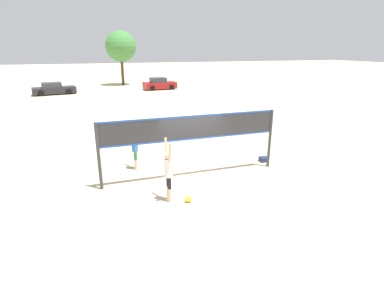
{
  "coord_description": "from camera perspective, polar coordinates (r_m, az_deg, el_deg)",
  "views": [
    {
      "loc": [
        -3.55,
        -10.66,
        5.01
      ],
      "look_at": [
        0.0,
        0.0,
        1.4
      ],
      "focal_mm": 28.0,
      "sensor_mm": 36.0,
      "label": 1
    }
  ],
  "objects": [
    {
      "name": "parked_car_mid",
      "position": [
        37.77,
        -24.86,
        9.48
      ],
      "size": [
        4.8,
        2.57,
        1.34
      ],
      "rotation": [
        0.0,
        0.0,
        0.17
      ],
      "color": "#232328",
      "rests_on": "ground_plane"
    },
    {
      "name": "player_spiker",
      "position": [
        10.04,
        -4.51,
        -4.85
      ],
      "size": [
        0.28,
        0.71,
        2.18
      ],
      "rotation": [
        0.0,
        0.0,
        1.57
      ],
      "color": "beige",
      "rests_on": "ground_plane"
    },
    {
      "name": "player_blocker",
      "position": [
        12.94,
        -10.84,
        -0.35
      ],
      "size": [
        0.28,
        0.69,
        2.01
      ],
      "rotation": [
        0.0,
        0.0,
        -1.57
      ],
      "color": "beige",
      "rests_on": "ground_plane"
    },
    {
      "name": "volleyball",
      "position": [
        10.35,
        -0.68,
        -10.41
      ],
      "size": [
        0.23,
        0.23,
        0.23
      ],
      "color": "yellow",
      "rests_on": "ground_plane"
    },
    {
      "name": "gear_bag",
      "position": [
        14.25,
        13.52,
        -2.84
      ],
      "size": [
        0.37,
        0.34,
        0.21
      ],
      "color": "navy",
      "rests_on": "ground_plane"
    },
    {
      "name": "tree_left_cluster",
      "position": [
        44.32,
        -13.42,
        17.62
      ],
      "size": [
        4.15,
        4.15,
        7.33
      ],
      "color": "#4C3823",
      "rests_on": "ground_plane"
    },
    {
      "name": "volleyball_net",
      "position": [
        11.69,
        0.0,
        1.9
      ],
      "size": [
        7.22,
        0.12,
        2.55
      ],
      "color": "#38383D",
      "rests_on": "ground_plane"
    },
    {
      "name": "ground_plane",
      "position": [
        12.3,
        0.0,
        -6.22
      ],
      "size": [
        200.0,
        200.0,
        0.0
      ],
      "primitive_type": "plane",
      "color": "beige"
    },
    {
      "name": "parked_car_near",
      "position": [
        38.83,
        -6.22,
        11.27
      ],
      "size": [
        4.18,
        2.28,
        1.49
      ],
      "rotation": [
        0.0,
        0.0,
        0.09
      ],
      "color": "maroon",
      "rests_on": "ground_plane"
    }
  ]
}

